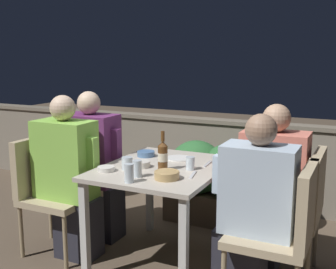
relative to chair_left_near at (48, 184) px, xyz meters
The scene contains 25 objects.
ground_plane 1.07m from the chair_left_near, 12.52° to the left, with size 16.00×16.00×0.00m, color brown.
parapet_wall 1.88m from the chair_left_near, 61.37° to the left, with size 9.00×0.18×0.87m.
dining_table 0.93m from the chair_left_near, 12.52° to the left, with size 0.83×1.03×0.74m.
planter_hedge 1.57m from the chair_left_near, 43.92° to the left, with size 1.17×0.47×0.75m.
chair_left_near is the anchor object (origin of this frame).
person_green_blouse 0.22m from the chair_left_near, ahead, with size 0.51×0.26×1.24m.
chair_left_far 0.37m from the chair_left_near, 95.23° to the left, with size 0.48×0.48×0.90m.
person_purple_stripe 0.41m from the chair_left_near, 64.48° to the left, with size 0.51×0.26×1.24m.
chair_right_near 1.82m from the chair_left_near, ahead, with size 0.48×0.48×0.90m.
person_blue_shirt 1.61m from the chair_left_near, ahead, with size 0.50×0.26×1.19m.
chair_right_far 1.87m from the chair_left_near, 12.23° to the left, with size 0.48×0.48×0.90m.
person_coral_top 1.67m from the chair_left_near, 13.76° to the left, with size 0.51×0.26×1.21m.
beer_bottle 0.99m from the chair_left_near, ahead, with size 0.07×0.07×0.28m.
plate_0 1.03m from the chair_left_near, 26.06° to the left, with size 0.20×0.20×0.01m.
bowl_0 1.08m from the chair_left_near, ahead, with size 0.16×0.16×0.05m.
bowl_1 0.79m from the chair_left_near, 32.57° to the left, with size 0.14×0.14×0.04m.
bowl_2 0.81m from the chair_left_near, ahead, with size 0.13×0.13×0.04m.
bowl_3 0.64m from the chair_left_near, ahead, with size 0.12×0.12×0.03m.
glass_cup_0 0.75m from the chair_left_near, ahead, with size 0.08×0.08×0.09m.
glass_cup_1 1.15m from the chair_left_near, ahead, with size 0.06×0.06×0.09m.
glass_cup_2 0.91m from the chair_left_near, ahead, with size 0.06×0.06×0.11m.
glass_cup_3 0.95m from the chair_left_near, 15.47° to the right, with size 0.06×0.06×0.12m.
fork_0 1.25m from the chair_left_near, 18.13° to the left, with size 0.03×0.17×0.01m.
fork_1 1.20m from the chair_left_near, ahead, with size 0.05×0.17×0.01m.
potted_plant 1.25m from the chair_left_near, 111.31° to the left, with size 0.39×0.39×0.70m.
Camera 1 is at (1.29, -2.64, 1.53)m, focal length 45.00 mm.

